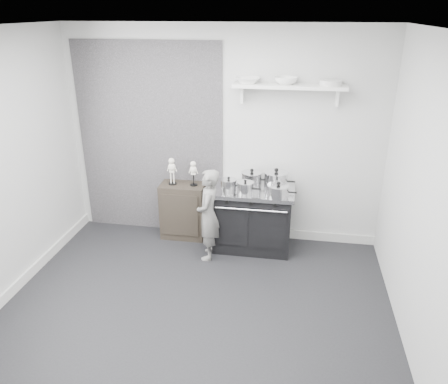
% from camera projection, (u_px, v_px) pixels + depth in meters
% --- Properties ---
extents(ground, '(4.00, 4.00, 0.00)m').
position_uv_depth(ground, '(192.00, 315.00, 4.38)').
color(ground, black).
rests_on(ground, ground).
extents(room_shell, '(4.02, 3.62, 2.71)m').
position_uv_depth(room_shell, '(181.00, 155.00, 3.89)').
color(room_shell, beige).
rests_on(room_shell, ground).
extents(wall_shelf, '(1.30, 0.26, 0.24)m').
position_uv_depth(wall_shelf, '(289.00, 87.00, 4.99)').
color(wall_shelf, white).
rests_on(wall_shelf, room_shell).
extents(stove, '(1.00, 0.63, 0.80)m').
position_uv_depth(stove, '(253.00, 218.00, 5.49)').
color(stove, black).
rests_on(stove, ground).
extents(side_cabinet, '(0.57, 0.33, 0.74)m').
position_uv_depth(side_cabinet, '(183.00, 211.00, 5.77)').
color(side_cabinet, black).
rests_on(side_cabinet, ground).
extents(child, '(0.29, 0.42, 1.14)m').
position_uv_depth(child, '(208.00, 215.00, 5.20)').
color(child, slate).
rests_on(child, ground).
extents(pot_front_left, '(0.29, 0.20, 0.17)m').
position_uv_depth(pot_front_left, '(229.00, 185.00, 5.27)').
color(pot_front_left, silver).
rests_on(pot_front_left, stove).
extents(pot_back_left, '(0.35, 0.26, 0.21)m').
position_uv_depth(pot_back_left, '(252.00, 178.00, 5.42)').
color(pot_back_left, silver).
rests_on(pot_back_left, stove).
extents(pot_back_right, '(0.38, 0.29, 0.26)m').
position_uv_depth(pot_back_right, '(276.00, 180.00, 5.32)').
color(pot_back_right, silver).
rests_on(pot_back_right, stove).
extents(pot_front_right, '(0.35, 0.26, 0.19)m').
position_uv_depth(pot_front_right, '(278.00, 191.00, 5.09)').
color(pot_front_right, silver).
rests_on(pot_front_right, stove).
extents(pot_front_center, '(0.29, 0.20, 0.18)m').
position_uv_depth(pot_front_center, '(245.00, 188.00, 5.19)').
color(pot_front_center, silver).
rests_on(pot_front_center, stove).
extents(skeleton_full, '(0.11, 0.07, 0.41)m').
position_uv_depth(skeleton_full, '(172.00, 169.00, 5.56)').
color(skeleton_full, white).
rests_on(skeleton_full, side_cabinet).
extents(skeleton_torso, '(0.10, 0.07, 0.37)m').
position_uv_depth(skeleton_torso, '(193.00, 172.00, 5.53)').
color(skeleton_torso, white).
rests_on(skeleton_torso, side_cabinet).
extents(bowl_large, '(0.28, 0.28, 0.07)m').
position_uv_depth(bowl_large, '(248.00, 80.00, 5.03)').
color(bowl_large, white).
rests_on(bowl_large, wall_shelf).
extents(bowl_small, '(0.26, 0.26, 0.08)m').
position_uv_depth(bowl_small, '(286.00, 81.00, 4.97)').
color(bowl_small, white).
rests_on(bowl_small, wall_shelf).
extents(plate_stack, '(0.25, 0.25, 0.06)m').
position_uv_depth(plate_stack, '(331.00, 83.00, 4.89)').
color(plate_stack, silver).
rests_on(plate_stack, wall_shelf).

